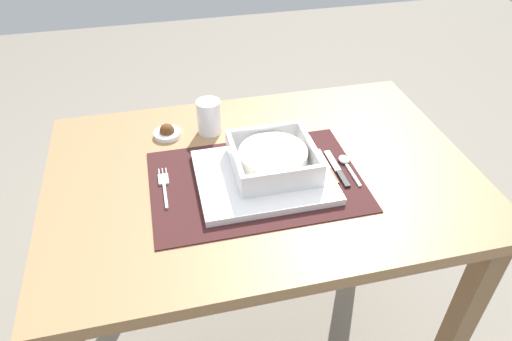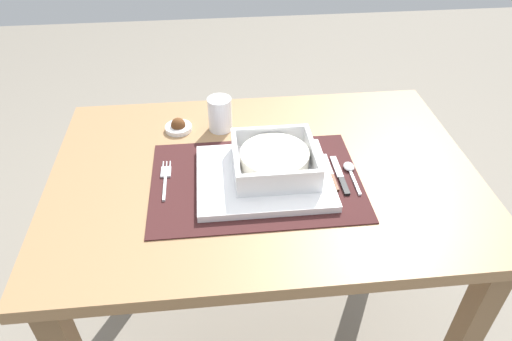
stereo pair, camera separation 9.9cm
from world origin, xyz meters
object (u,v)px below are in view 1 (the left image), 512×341
Objects in this scene: spoon at (346,163)px; butter_knife at (338,171)px; porridge_bowl at (273,159)px; bread_knife at (328,168)px; drinking_glass at (209,118)px; dining_table at (261,210)px; fork at (164,184)px; condiment_saucer at (167,132)px.

spoon reaches higher than butter_knife.
butter_knife is (0.14, -0.03, -0.04)m from porridge_bowl.
spoon reaches higher than bread_knife.
bread_knife is 0.32m from drinking_glass.
porridge_bowl is 0.17m from spoon.
spoon is at bearing -8.00° from dining_table.
fork is 1.04× the size of bread_knife.
dining_table is 8.70× the size of spoon.
porridge_bowl reaches higher than butter_knife.
fork is at bearing 176.88° from porridge_bowl.
fork is 0.38m from butter_knife.
spoon is (0.17, -0.01, -0.03)m from porridge_bowl.
bread_knife is 1.50× the size of drinking_glass.
butter_knife is 0.34m from drinking_glass.
condiment_saucer is at bearing 141.66° from bread_knife.
dining_table is 0.26m from drinking_glass.
dining_table is 14.29× the size of condiment_saucer.
condiment_saucer is at bearing 136.43° from dining_table.
condiment_saucer is at bearing 136.33° from porridge_bowl.
condiment_saucer is at bearing 147.97° from spoon.
bread_knife is at bearing -6.59° from fork.
porridge_bowl is (0.02, -0.02, 0.16)m from dining_table.
butter_knife reaches higher than fork.
drinking_glass is (-0.23, 0.22, 0.03)m from bread_knife.
condiment_saucer is at bearing 81.21° from fork.
fork is at bearing 174.06° from spoon.
condiment_saucer reaches higher than spoon.
butter_knife and bread_knife have the same top height.
dining_table is 5.38× the size of porridge_bowl.
drinking_glass reaches higher than spoon.
dining_table is 7.14× the size of butter_knife.
porridge_bowl is 1.33× the size of butter_knife.
bread_knife is at bearing -42.95° from drinking_glass.
condiment_saucer reaches higher than butter_knife.
fork is at bearing -178.21° from dining_table.
drinking_glass is 0.11m from condiment_saucer.
butter_knife is at bearing -8.21° from fork.
porridge_bowl is 1.38× the size of bread_knife.
dining_table is 7.13× the size of fork.
butter_knife is 0.43m from condiment_saucer.
spoon reaches higher than dining_table.
butter_knife is 1.55× the size of drinking_glass.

